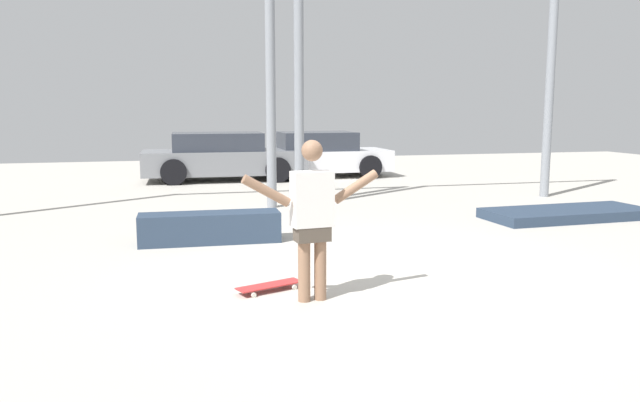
% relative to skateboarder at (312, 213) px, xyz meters
% --- Properties ---
extents(ground_plane, '(36.00, 36.00, 0.00)m').
position_rel_skateboarder_xyz_m(ground_plane, '(0.97, 0.91, -0.95)').
color(ground_plane, '#B2ADA3').
extents(skateboarder, '(1.50, 0.26, 1.71)m').
position_rel_skateboarder_xyz_m(skateboarder, '(0.00, 0.00, 0.00)').
color(skateboarder, '#8C664C').
rests_on(skateboarder, ground_plane).
extents(skateboard, '(0.79, 0.47, 0.08)m').
position_rel_skateboarder_xyz_m(skateboard, '(-0.39, 0.44, -0.88)').
color(skateboard, red).
rests_on(skateboard, ground_plane).
extents(grind_box, '(2.13, 0.61, 0.46)m').
position_rel_skateboarder_xyz_m(grind_box, '(-0.83, 3.19, -0.72)').
color(grind_box, '#28384C').
rests_on(grind_box, ground_plane).
extents(manual_pad, '(3.16, 1.35, 0.18)m').
position_rel_skateboarder_xyz_m(manual_pad, '(5.78, 3.66, -0.86)').
color(manual_pad, '#28384C').
rests_on(manual_pad, ground_plane).
extents(canopy_support_left, '(6.01, 0.20, 6.01)m').
position_rel_skateboarder_xyz_m(canopy_support_left, '(-2.22, 6.32, 2.75)').
color(canopy_support_left, gray).
rests_on(canopy_support_left, ground_plane).
extents(canopy_support_right, '(6.01, 0.20, 6.01)m').
position_rel_skateboarder_xyz_m(canopy_support_right, '(4.17, 6.32, 2.75)').
color(canopy_support_right, gray).
rests_on(canopy_support_right, ground_plane).
extents(parked_car_grey, '(4.57, 2.11, 1.35)m').
position_rel_skateboarder_xyz_m(parked_car_grey, '(0.19, 11.51, -0.28)').
color(parked_car_grey, slate).
rests_on(parked_car_grey, ground_plane).
extents(parked_car_white, '(3.97, 1.99, 1.33)m').
position_rel_skateboarder_xyz_m(parked_car_white, '(3.10, 11.75, -0.30)').
color(parked_car_white, white).
rests_on(parked_car_white, ground_plane).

